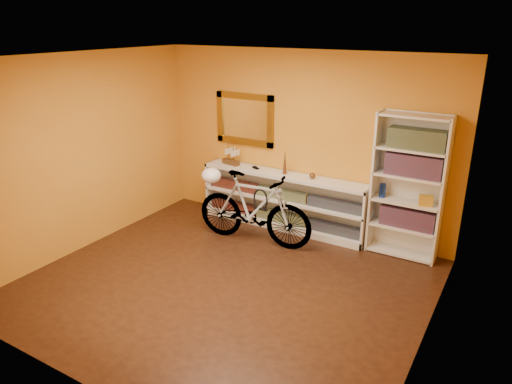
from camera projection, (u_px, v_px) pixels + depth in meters
The scene contains 24 objects.
floor at pixel (226, 284), 5.64m from camera, with size 4.50×4.00×0.01m, color black.
ceiling at pixel (220, 58), 4.74m from camera, with size 4.50×4.00×0.01m, color silver.
back_wall at pixel (302, 143), 6.81m from camera, with size 4.50×0.01×2.60m, color orange.
left_wall at pixel (83, 153), 6.27m from camera, with size 0.01×4.00×2.60m, color orange.
right_wall at pixel (438, 223), 4.11m from camera, with size 0.01×4.00×2.60m, color orange.
gilt_mirror at pixel (245, 119), 7.15m from camera, with size 0.98×0.06×0.78m, color brown.
wall_socket at pixel (356, 223), 6.72m from camera, with size 0.09×0.01×0.09m, color silver.
console_unit at pixel (283, 201), 7.05m from camera, with size 2.60×0.35×0.85m, color silver, non-canonical shape.
cd_row_lower at pixel (282, 217), 7.12m from camera, with size 2.50×0.13×0.14m, color black.
cd_row_upper at pixel (282, 194), 7.00m from camera, with size 2.50×0.13×0.14m, color navy.
model_ship at pixel (231, 153), 7.29m from camera, with size 0.30×0.11×0.35m, color #412812, non-canonical shape.
toy_car at pixel (256, 169), 7.13m from camera, with size 0.00×0.00×0.00m, color black.
bronze_ornament at pixel (285, 162), 6.83m from camera, with size 0.06×0.06×0.36m, color brown.
decorative_orb at pixel (312, 176), 6.67m from camera, with size 0.09×0.09×0.09m, color brown.
bookcase at pixel (408, 187), 6.04m from camera, with size 0.90×0.30×1.90m, color silver, non-canonical shape.
book_row_a at pixel (408, 217), 6.15m from camera, with size 0.70×0.22×0.26m, color maroon.
book_row_b at pixel (414, 165), 5.91m from camera, with size 0.70×0.22×0.28m, color maroon.
book_row_c at pixel (417, 139), 5.80m from camera, with size 0.70×0.22×0.25m, color #163A4F.
travel_mug at pixel (382, 190), 6.20m from camera, with size 0.08×0.08×0.19m, color navy.
red_tin at pixel (397, 138), 5.95m from camera, with size 0.15×0.15×0.20m, color maroon.
yellow_bag at pixel (426, 201), 5.93m from camera, with size 0.17×0.11×0.13m, color gold.
bicycle at pixel (254, 208), 6.53m from camera, with size 1.74×0.45×1.02m, color silver.
helmet at pixel (211, 175), 6.66m from camera, with size 0.28×0.27×0.21m, color white.
u_lock at pixel (261, 199), 6.44m from camera, with size 0.23×0.23×0.02m, color black.
Camera 1 is at (2.82, -4.05, 2.97)m, focal length 33.15 mm.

